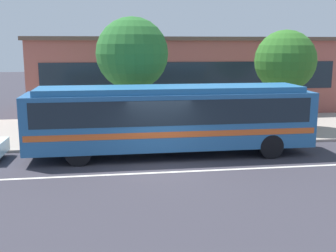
{
  "coord_description": "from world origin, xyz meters",
  "views": [
    {
      "loc": [
        -2.02,
        -15.48,
        4.63
      ],
      "look_at": [
        0.49,
        1.45,
        1.3
      ],
      "focal_mm": 44.81,
      "sensor_mm": 36.0,
      "label": 1
    }
  ],
  "objects_px": {
    "bus_stop_sign": "(274,106)",
    "street_tree_near_stop": "(132,54)",
    "transit_bus": "(171,116)",
    "pedestrian_walking_along_curb": "(244,118)",
    "pedestrian_waiting_near_sign": "(251,117)",
    "street_tree_mid_block": "(285,61)"
  },
  "relations": [
    {
      "from": "pedestrian_walking_along_curb",
      "to": "bus_stop_sign",
      "type": "relative_size",
      "value": 0.7
    },
    {
      "from": "transit_bus",
      "to": "pedestrian_walking_along_curb",
      "type": "height_order",
      "value": "transit_bus"
    },
    {
      "from": "pedestrian_waiting_near_sign",
      "to": "street_tree_near_stop",
      "type": "distance_m",
      "value": 6.69
    },
    {
      "from": "pedestrian_waiting_near_sign",
      "to": "pedestrian_walking_along_curb",
      "type": "relative_size",
      "value": 0.95
    },
    {
      "from": "street_tree_near_stop",
      "to": "street_tree_mid_block",
      "type": "distance_m",
      "value": 8.16
    },
    {
      "from": "transit_bus",
      "to": "bus_stop_sign",
      "type": "xyz_separation_m",
      "value": [
        5.36,
        2.1,
        -0.01
      ]
    },
    {
      "from": "transit_bus",
      "to": "bus_stop_sign",
      "type": "relative_size",
      "value": 4.83
    },
    {
      "from": "pedestrian_waiting_near_sign",
      "to": "street_tree_mid_block",
      "type": "relative_size",
      "value": 0.31
    },
    {
      "from": "pedestrian_waiting_near_sign",
      "to": "bus_stop_sign",
      "type": "relative_size",
      "value": 0.67
    },
    {
      "from": "transit_bus",
      "to": "street_tree_near_stop",
      "type": "relative_size",
      "value": 2.02
    },
    {
      "from": "street_tree_near_stop",
      "to": "bus_stop_sign",
      "type": "bearing_deg",
      "value": -15.36
    },
    {
      "from": "transit_bus",
      "to": "bus_stop_sign",
      "type": "height_order",
      "value": "transit_bus"
    },
    {
      "from": "transit_bus",
      "to": "pedestrian_waiting_near_sign",
      "type": "distance_m",
      "value": 5.26
    },
    {
      "from": "bus_stop_sign",
      "to": "street_tree_near_stop",
      "type": "xyz_separation_m",
      "value": [
        -6.71,
        1.84,
        2.49
      ]
    },
    {
      "from": "street_tree_mid_block",
      "to": "bus_stop_sign",
      "type": "bearing_deg",
      "value": -123.71
    },
    {
      "from": "bus_stop_sign",
      "to": "street_tree_near_stop",
      "type": "relative_size",
      "value": 0.42
    },
    {
      "from": "street_tree_near_stop",
      "to": "street_tree_mid_block",
      "type": "height_order",
      "value": "street_tree_near_stop"
    },
    {
      "from": "transit_bus",
      "to": "pedestrian_walking_along_curb",
      "type": "bearing_deg",
      "value": 29.74
    },
    {
      "from": "pedestrian_walking_along_curb",
      "to": "bus_stop_sign",
      "type": "bearing_deg",
      "value": -5.81
    },
    {
      "from": "transit_bus",
      "to": "pedestrian_walking_along_curb",
      "type": "relative_size",
      "value": 6.88
    },
    {
      "from": "pedestrian_walking_along_curb",
      "to": "bus_stop_sign",
      "type": "distance_m",
      "value": 1.55
    },
    {
      "from": "pedestrian_walking_along_curb",
      "to": "street_tree_near_stop",
      "type": "bearing_deg",
      "value": 162.16
    }
  ]
}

